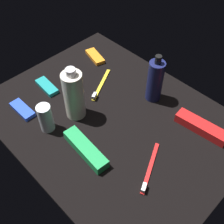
{
  "coord_description": "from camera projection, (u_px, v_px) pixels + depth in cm",
  "views": [
    {
      "loc": [
        -44.85,
        44.11,
        73.46
      ],
      "look_at": [
        0.0,
        0.0,
        3.0
      ],
      "focal_mm": 45.33,
      "sensor_mm": 36.0,
      "label": 1
    }
  ],
  "objects": [
    {
      "name": "snack_bar_orange",
      "position": [
        95.0,
        56.0,
        1.18
      ],
      "size": [
        11.08,
        6.53,
        1.5
      ],
      "primitive_type": "cube",
      "rotation": [
        0.0,
        0.0,
        -0.26
      ],
      "color": "orange",
      "rests_on": "ground_plane"
    },
    {
      "name": "ground_plane",
      "position": [
        112.0,
        119.0,
        0.97
      ],
      "size": [
        84.0,
        64.0,
        1.2
      ],
      "primitive_type": "cube",
      "color": "black"
    },
    {
      "name": "deodorant_stick",
      "position": [
        46.0,
        118.0,
        0.9
      ],
      "size": [
        4.56,
        4.56,
        10.12
      ],
      "primitive_type": "cylinder",
      "color": "silver",
      "rests_on": "ground_plane"
    },
    {
      "name": "snack_bar_teal",
      "position": [
        47.0,
        86.0,
        1.06
      ],
      "size": [
        10.66,
        4.75,
        1.5
      ],
      "primitive_type": "cube",
      "rotation": [
        0.0,
        0.0,
        -0.07
      ],
      "color": "teal",
      "rests_on": "ground_plane"
    },
    {
      "name": "toothpaste_box_green",
      "position": [
        86.0,
        149.0,
        0.86
      ],
      "size": [
        17.89,
        5.77,
        3.2
      ],
      "primitive_type": "cube",
      "rotation": [
        0.0,
        0.0,
        -0.08
      ],
      "color": "green",
      "rests_on": "ground_plane"
    },
    {
      "name": "snack_bar_blue",
      "position": [
        22.0,
        109.0,
        0.98
      ],
      "size": [
        10.44,
        4.11,
        1.5
      ],
      "primitive_type": "cube",
      "rotation": [
        0.0,
        0.0,
        0.01
      ],
      "color": "blue",
      "rests_on": "ground_plane"
    },
    {
      "name": "bodywash_bottle",
      "position": [
        74.0,
        95.0,
        0.91
      ],
      "size": [
        6.71,
        6.71,
        19.73
      ],
      "color": "silver",
      "rests_on": "ground_plane"
    },
    {
      "name": "toothbrush_yellow",
      "position": [
        100.0,
        86.0,
        1.06
      ],
      "size": [
        9.43,
        16.49,
        2.1
      ],
      "color": "yellow",
      "rests_on": "ground_plane"
    },
    {
      "name": "toothpaste_box_red",
      "position": [
        201.0,
        127.0,
        0.92
      ],
      "size": [
        17.96,
        6.18,
        3.2
      ],
      "primitive_type": "cube",
      "rotation": [
        0.0,
        0.0,
        0.1
      ],
      "color": "red",
      "rests_on": "ground_plane"
    },
    {
      "name": "toothbrush_red",
      "position": [
        149.0,
        170.0,
        0.83
      ],
      "size": [
        8.96,
        16.71,
        2.1
      ],
      "color": "red",
      "rests_on": "ground_plane"
    },
    {
      "name": "lotion_bottle",
      "position": [
        155.0,
        81.0,
        0.97
      ],
      "size": [
        5.52,
        5.52,
        18.52
      ],
      "color": "#191E4F",
      "rests_on": "ground_plane"
    }
  ]
}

